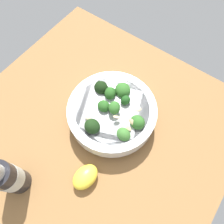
# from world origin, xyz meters

# --- Properties ---
(ground_plane) EXTENTS (0.69, 0.69, 0.03)m
(ground_plane) POSITION_xyz_m (0.00, 0.00, -0.02)
(ground_plane) COLOR brown
(bowl_of_broccoli) EXTENTS (0.23, 0.23, 0.10)m
(bowl_of_broccoli) POSITION_xyz_m (-0.02, -0.06, 0.04)
(bowl_of_broccoli) COLOR white
(bowl_of_broccoli) RESTS_ON ground_plane
(lemon_wedge) EXTENTS (0.06, 0.07, 0.04)m
(lemon_wedge) POSITION_xyz_m (-0.06, 0.11, 0.02)
(lemon_wedge) COLOR yellow
(lemon_wedge) RESTS_ON ground_plane
(bottle_tall) EXTENTS (0.06, 0.06, 0.14)m
(bottle_tall) POSITION_xyz_m (0.06, 0.21, 0.06)
(bottle_tall) COLOR black
(bottle_tall) RESTS_ON ground_plane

